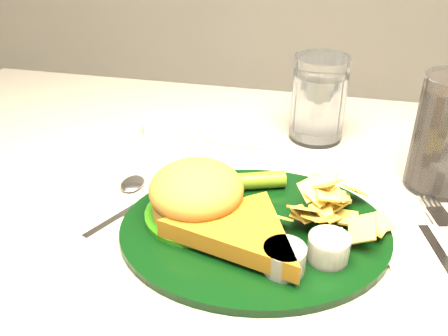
% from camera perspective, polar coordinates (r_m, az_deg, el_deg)
% --- Properties ---
extents(dinner_plate, '(0.35, 0.31, 0.07)m').
position_cam_1_polar(dinner_plate, '(0.57, 3.61, -4.65)').
color(dinner_plate, black).
rests_on(dinner_plate, table).
extents(water_glass, '(0.10, 0.10, 0.13)m').
position_cam_1_polar(water_glass, '(0.78, 10.78, 7.79)').
color(water_glass, white).
rests_on(water_glass, table).
extents(cola_glass, '(0.11, 0.11, 0.15)m').
position_cam_1_polar(cola_glass, '(0.69, 24.16, 3.53)').
color(cola_glass, black).
rests_on(cola_glass, table).
extents(fork_napkin, '(0.17, 0.20, 0.01)m').
position_cam_1_polar(fork_napkin, '(0.59, 23.92, -9.43)').
color(fork_napkin, silver).
rests_on(fork_napkin, table).
extents(spoon, '(0.10, 0.15, 0.01)m').
position_cam_1_polar(spoon, '(0.62, -11.91, -5.25)').
color(spoon, white).
rests_on(spoon, table).
extents(ramekin, '(0.06, 0.06, 0.03)m').
position_cam_1_polar(ramekin, '(0.81, -7.64, 4.81)').
color(ramekin, white).
rests_on(ramekin, table).
extents(wrapped_straw, '(0.18, 0.07, 0.01)m').
position_cam_1_polar(wrapped_straw, '(0.78, -2.04, 3.20)').
color(wrapped_straw, white).
rests_on(wrapped_straw, table).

